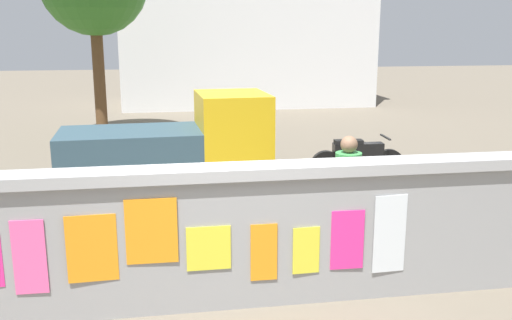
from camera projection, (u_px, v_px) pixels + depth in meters
The scene contains 7 objects.
ground at pixel (196, 151), 13.91m from camera, with size 60.00×60.00×0.00m, color #6B6051.
poster_wall at pixel (237, 234), 6.04m from camera, with size 8.19×0.42×1.56m.
auto_rickshaw_truck at pixel (177, 148), 9.92m from camera, with size 3.67×1.67×1.85m.
motorcycle at pixel (356, 157), 11.23m from camera, with size 1.90×0.56×0.87m.
bicycle_near at pixel (350, 193), 9.13m from camera, with size 1.70×0.44×0.95m.
person_walking at pixel (348, 184), 7.32m from camera, with size 0.46×0.46×1.62m.
building_background at pixel (245, 10), 22.18m from camera, with size 9.89×4.48×7.29m.
Camera 1 is at (-0.74, -5.66, 2.94)m, focal length 39.57 mm.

